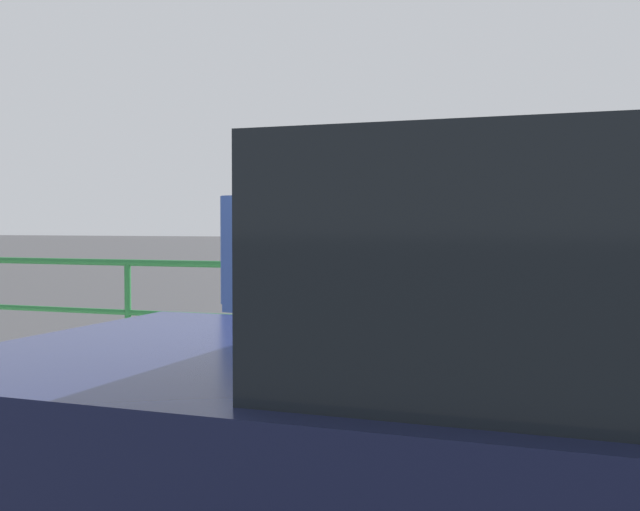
% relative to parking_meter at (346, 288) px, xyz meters
% --- Properties ---
extents(sidewalk_curb, '(36.00, 2.95, 0.15)m').
position_rel_parking_meter_xyz_m(sidewalk_curb, '(0.39, 1.02, -1.13)').
color(sidewalk_curb, '#ADA8A0').
rests_on(sidewalk_curb, ground).
extents(parking_meter, '(0.19, 0.20, 1.42)m').
position_rel_parking_meter_xyz_m(parking_meter, '(0.00, 0.00, 0.00)').
color(parking_meter, slate).
rests_on(parking_meter, sidewalk_curb).
extents(pedestrian_at_meter, '(0.71, 0.45, 1.79)m').
position_rel_parking_meter_xyz_m(pedestrian_at_meter, '(-0.51, 0.14, -0.02)').
color(pedestrian_at_meter, slate).
rests_on(pedestrian_at_meter, sidewalk_curb).
extents(background_railing, '(24.06, 0.06, 1.06)m').
position_rel_parking_meter_xyz_m(background_railing, '(0.39, 2.38, -0.29)').
color(background_railing, '#1E602D').
rests_on(background_railing, sidewalk_curb).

